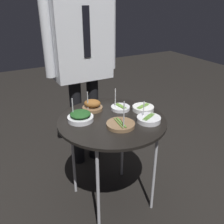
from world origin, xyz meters
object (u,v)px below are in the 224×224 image
object	(u,v)px
bowl_asparagus_mid_right	(149,119)
bowl_roast_front_center	(92,105)
bowl_spinach_near_rim	(80,117)
bowl_asparagus_back_left	(120,108)
serving_cart	(112,125)
waiter_figure	(82,50)
bowl_asparagus_far_rim	(143,108)
bowl_asparagus_front_left	(120,125)

from	to	relation	value
bowl_asparagus_mid_right	bowl_roast_front_center	bearing A→B (deg)	125.45
bowl_spinach_near_rim	bowl_asparagus_back_left	world-z (taller)	bowl_asparagus_back_left
bowl_spinach_near_rim	bowl_asparagus_back_left	distance (m)	0.31
serving_cart	waiter_figure	distance (m)	0.67
bowl_asparagus_back_left	waiter_figure	xyz separation A→B (m)	(-0.08, 0.46, 0.32)
bowl_spinach_near_rim	waiter_figure	xyz separation A→B (m)	(0.22, 0.48, 0.30)
bowl_asparagus_far_rim	waiter_figure	size ratio (longest dim) A/B	0.09
bowl_spinach_near_rim	bowl_asparagus_mid_right	distance (m)	0.43
bowl_spinach_near_rim	bowl_asparagus_far_rim	world-z (taller)	bowl_spinach_near_rim
bowl_asparagus_front_left	bowl_asparagus_mid_right	distance (m)	0.19
bowl_asparagus_back_left	bowl_spinach_near_rim	bearing A→B (deg)	-175.07
bowl_asparagus_back_left	bowl_roast_front_center	distance (m)	0.19
bowl_asparagus_front_left	bowl_roast_front_center	bearing A→B (deg)	98.38
bowl_roast_front_center	bowl_asparagus_far_rim	bearing A→B (deg)	-30.03
serving_cart	bowl_asparagus_back_left	world-z (taller)	bowl_asparagus_back_left
bowl_roast_front_center	bowl_asparagus_mid_right	world-z (taller)	bowl_roast_front_center
bowl_asparagus_back_left	bowl_asparagus_far_rim	bearing A→B (deg)	-33.74
bowl_asparagus_back_left	bowl_roast_front_center	size ratio (longest dim) A/B	1.05
bowl_asparagus_mid_right	waiter_figure	bearing A→B (deg)	101.61
bowl_asparagus_front_left	waiter_figure	size ratio (longest dim) A/B	0.11
bowl_asparagus_mid_right	waiter_figure	distance (m)	0.78
bowl_asparagus_mid_right	waiter_figure	world-z (taller)	waiter_figure
bowl_asparagus_back_left	bowl_asparagus_far_rim	size ratio (longest dim) A/B	1.03
bowl_spinach_near_rim	bowl_asparagus_far_rim	size ratio (longest dim) A/B	1.11
bowl_asparagus_back_left	bowl_asparagus_mid_right	xyz separation A→B (m)	(0.06, -0.24, 0.00)
serving_cart	bowl_spinach_near_rim	xyz separation A→B (m)	(-0.18, 0.08, 0.07)
serving_cart	bowl_roast_front_center	bearing A→B (deg)	104.39
bowl_asparagus_back_left	waiter_figure	bearing A→B (deg)	100.00
bowl_roast_front_center	bowl_asparagus_far_rim	size ratio (longest dim) A/B	0.98
serving_cart	bowl_asparagus_front_left	xyz separation A→B (m)	(-0.00, -0.11, 0.06)
bowl_roast_front_center	waiter_figure	distance (m)	0.48
bowl_asparagus_back_left	bowl_roast_front_center	bearing A→B (deg)	153.00
bowl_asparagus_front_left	bowl_roast_front_center	size ratio (longest dim) A/B	1.26
waiter_figure	bowl_asparagus_front_left	bearing A→B (deg)	-93.95
bowl_roast_front_center	bowl_asparagus_mid_right	distance (m)	0.40
serving_cart	bowl_asparagus_mid_right	size ratio (longest dim) A/B	4.65
bowl_asparagus_front_left	waiter_figure	xyz separation A→B (m)	(0.05, 0.67, 0.32)
bowl_spinach_near_rim	bowl_asparagus_front_left	bearing A→B (deg)	-46.12
serving_cart	waiter_figure	xyz separation A→B (m)	(0.04, 0.56, 0.38)
bowl_spinach_near_rim	bowl_asparagus_back_left	bearing A→B (deg)	4.93
serving_cart	bowl_asparagus_mid_right	distance (m)	0.24
bowl_asparagus_back_left	bowl_roast_front_center	xyz separation A→B (m)	(-0.17, 0.09, 0.02)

